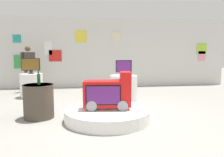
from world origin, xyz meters
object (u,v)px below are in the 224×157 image
object	(u,v)px
novelty_firetruck_tv	(108,94)
display_pedestal_left_rear	(124,88)
tv_on_left_rear	(124,67)
shopper_browsing_near_truck	(28,65)
main_display_pedestal	(107,115)
display_pedestal_center_rear	(32,85)
tv_on_center_rear	(31,65)
bottle_on_side_table	(39,79)
side_table_round	(39,101)

from	to	relation	value
novelty_firetruck_tv	display_pedestal_left_rear	world-z (taller)	novelty_firetruck_tv
tv_on_left_rear	shopper_browsing_near_truck	size ratio (longest dim) A/B	0.30
main_display_pedestal	tv_on_left_rear	distance (m)	2.21
display_pedestal_center_rear	shopper_browsing_near_truck	world-z (taller)	shopper_browsing_near_truck
tv_on_center_rear	display_pedestal_center_rear	bearing A→B (deg)	83.97
display_pedestal_left_rear	bottle_on_side_table	bearing A→B (deg)	-146.27
novelty_firetruck_tv	shopper_browsing_near_truck	distance (m)	4.71
side_table_round	display_pedestal_center_rear	bearing A→B (deg)	105.28
display_pedestal_center_rear	shopper_browsing_near_truck	distance (m)	1.28
side_table_round	bottle_on_side_table	xyz separation A→B (m)	(0.02, 0.01, 0.50)
novelty_firetruck_tv	tv_on_left_rear	bearing A→B (deg)	69.44
display_pedestal_left_rear	shopper_browsing_near_truck	xyz separation A→B (m)	(-3.22, 2.07, 0.62)
display_pedestal_left_rear	tv_on_center_rear	distance (m)	3.14
tv_on_left_rear	bottle_on_side_table	world-z (taller)	tv_on_left_rear
tv_on_left_rear	tv_on_center_rear	size ratio (longest dim) A/B	0.88
main_display_pedestal	display_pedestal_center_rear	distance (m)	3.61
side_table_round	bottle_on_side_table	size ratio (longest dim) A/B	2.41
novelty_firetruck_tv	display_pedestal_left_rear	xyz separation A→B (m)	(0.71, 1.89, -0.19)
display_pedestal_center_rear	side_table_round	xyz separation A→B (m)	(0.68, -2.48, -0.00)
side_table_round	shopper_browsing_near_truck	world-z (taller)	shopper_browsing_near_truck
novelty_firetruck_tv	shopper_browsing_near_truck	xyz separation A→B (m)	(-2.51, 3.96, 0.43)
main_display_pedestal	display_pedestal_left_rear	distance (m)	2.03
display_pedestal_center_rear	side_table_round	distance (m)	2.58
display_pedestal_center_rear	side_table_round	world-z (taller)	display_pedestal_center_rear
main_display_pedestal	display_pedestal_center_rear	size ratio (longest dim) A/B	2.36
main_display_pedestal	novelty_firetruck_tv	xyz separation A→B (m)	(0.02, -0.01, 0.45)
display_pedestal_left_rear	shopper_browsing_near_truck	size ratio (longest dim) A/B	0.48
tv_on_left_rear	shopper_browsing_near_truck	bearing A→B (deg)	147.16
shopper_browsing_near_truck	novelty_firetruck_tv	bearing A→B (deg)	-57.62
main_display_pedestal	bottle_on_side_table	size ratio (longest dim) A/B	5.84
display_pedestal_center_rear	tv_on_left_rear	bearing A→B (deg)	-19.05
shopper_browsing_near_truck	display_pedestal_center_rear	bearing A→B (deg)	-73.54
display_pedestal_left_rear	display_pedestal_center_rear	xyz separation A→B (m)	(-2.90, 1.00, 0.00)
novelty_firetruck_tv	tv_on_left_rear	distance (m)	2.06
main_display_pedestal	tv_on_left_rear	size ratio (longest dim) A/B	3.59
side_table_round	tv_on_center_rear	bearing A→B (deg)	105.32
bottle_on_side_table	display_pedestal_center_rear	bearing A→B (deg)	105.72
display_pedestal_left_rear	main_display_pedestal	bearing A→B (deg)	-111.15
novelty_firetruck_tv	tv_on_left_rear	world-z (taller)	tv_on_left_rear
display_pedestal_center_rear	shopper_browsing_near_truck	bearing A→B (deg)	106.46
display_pedestal_left_rear	tv_on_left_rear	xyz separation A→B (m)	(-0.00, -0.00, 0.65)
tv_on_center_rear	side_table_round	world-z (taller)	tv_on_center_rear
shopper_browsing_near_truck	display_pedestal_left_rear	bearing A→B (deg)	-32.77
display_pedestal_left_rear	side_table_round	bearing A→B (deg)	-146.21
tv_on_left_rear	tv_on_center_rear	xyz separation A→B (m)	(-2.90, 1.00, 0.03)
bottle_on_side_table	shopper_browsing_near_truck	xyz separation A→B (m)	(-1.01, 3.55, 0.12)
main_display_pedestal	side_table_round	world-z (taller)	side_table_round
tv_on_center_rear	display_pedestal_left_rear	bearing A→B (deg)	-18.89
main_display_pedestal	side_table_round	size ratio (longest dim) A/B	2.42
side_table_round	bottle_on_side_table	world-z (taller)	bottle_on_side_table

